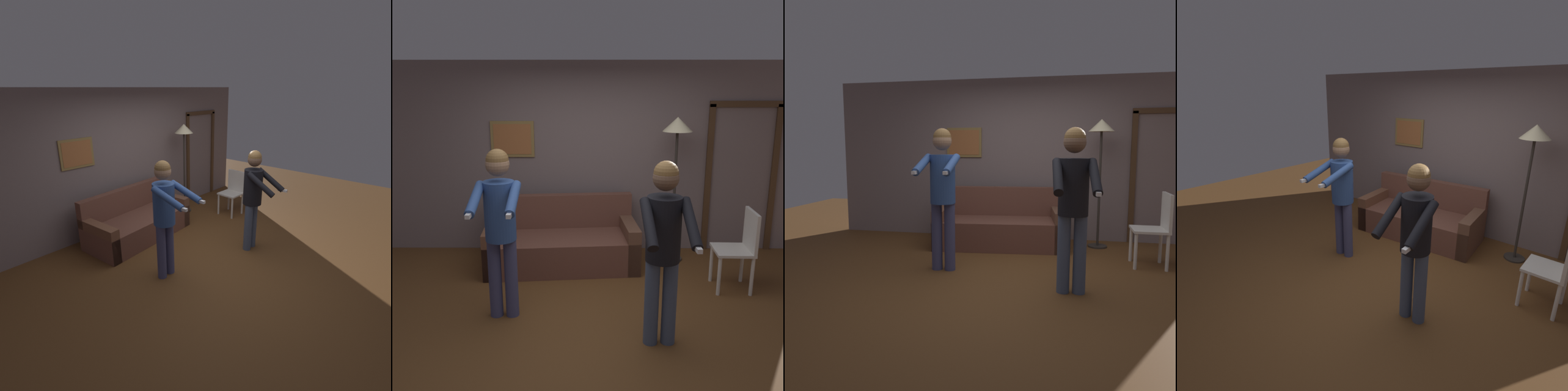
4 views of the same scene
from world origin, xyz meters
TOP-DOWN VIEW (x-y plane):
  - ground_plane at (0.00, 0.00)m, footprint 12.00×12.00m
  - back_wall_assembly at (0.02, 2.09)m, footprint 6.40×0.10m
  - couch at (-0.34, 1.47)m, footprint 1.97×1.02m
  - torchiere_lamp at (1.13, 1.66)m, footprint 0.37×0.37m
  - person_standing_left at (-0.84, 0.16)m, footprint 0.45×0.72m
  - person_standing_right at (0.66, -0.31)m, footprint 0.45×0.64m
  - dining_chair_distant at (1.73, 0.81)m, footprint 0.43×0.43m

SIDE VIEW (x-z plane):
  - ground_plane at x=0.00m, z-range 0.00..0.00m
  - couch at x=-0.34m, z-range -0.16..0.71m
  - dining_chair_distant at x=1.73m, z-range 0.06..0.99m
  - person_standing_right at x=0.66m, z-range 0.17..1.85m
  - person_standing_left at x=-0.84m, z-range 0.18..1.89m
  - back_wall_assembly at x=0.02m, z-range 0.00..2.60m
  - torchiere_lamp at x=1.13m, z-range 0.67..2.57m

